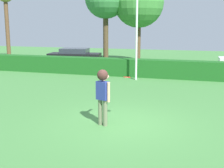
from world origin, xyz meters
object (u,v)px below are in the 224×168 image
at_px(frisbee, 127,77).
at_px(parked_car_black, 75,55).
at_px(lamppost, 137,23).
at_px(willow_tree, 139,3).
at_px(person, 103,90).

distance_m(frisbee, parked_car_black, 15.77).
bearing_deg(lamppost, parked_car_black, 137.67).
bearing_deg(parked_car_black, willow_tree, 16.06).
xyz_separation_m(lamppost, willow_tree, (-1.48, 7.35, 1.65)).
xyz_separation_m(frisbee, parked_car_black, (-7.90, 13.62, -0.80)).
relative_size(frisbee, willow_tree, 0.03).
bearing_deg(lamppost, frisbee, -79.62).
relative_size(frisbee, lamppost, 0.04).
relative_size(lamppost, willow_tree, 0.84).
bearing_deg(willow_tree, lamppost, -78.63).
height_order(parked_car_black, willow_tree, willow_tree).
bearing_deg(parked_car_black, frisbee, -59.89).
bearing_deg(willow_tree, person, -81.77).
xyz_separation_m(person, frisbee, (0.63, 0.57, 0.34)).
relative_size(person, parked_car_black, 0.41).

